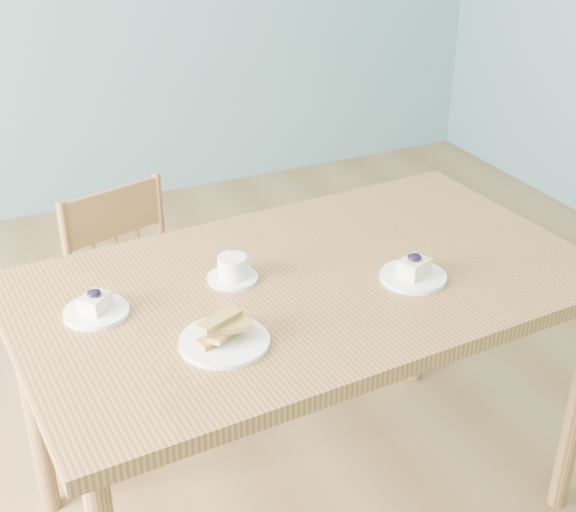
# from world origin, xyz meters

# --- Properties ---
(room) EXTENTS (5.01, 5.01, 2.71)m
(room) POSITION_xyz_m (0.00, 0.00, 1.35)
(room) COLOR olive
(room) RESTS_ON ground
(dining_table) EXTENTS (1.53, 0.93, 0.79)m
(dining_table) POSITION_xyz_m (0.25, 0.04, 0.72)
(dining_table) COLOR olive
(dining_table) RESTS_ON ground
(dining_chair) EXTENTS (0.46, 0.45, 0.82)m
(dining_chair) POSITION_xyz_m (-0.05, 0.65, 0.42)
(dining_chair) COLOR olive
(dining_chair) RESTS_ON ground
(cheesecake_plate_near) EXTENTS (0.17, 0.17, 0.07)m
(cheesecake_plate_near) POSITION_xyz_m (0.49, -0.08, 0.81)
(cheesecake_plate_near) COLOR white
(cheesecake_plate_near) RESTS_ON dining_table
(cheesecake_plate_far) EXTENTS (0.16, 0.16, 0.07)m
(cheesecake_plate_far) POSITION_xyz_m (-0.28, 0.10, 0.81)
(cheesecake_plate_far) COLOR white
(cheesecake_plate_far) RESTS_ON dining_table
(coffee_cup) EXTENTS (0.13, 0.13, 0.07)m
(coffee_cup) POSITION_xyz_m (0.07, 0.12, 0.82)
(coffee_cup) COLOR white
(coffee_cup) RESTS_ON dining_table
(biscotti_plate) EXTENTS (0.21, 0.21, 0.07)m
(biscotti_plate) POSITION_xyz_m (-0.05, -0.14, 0.81)
(biscotti_plate) COLOR white
(biscotti_plate) RESTS_ON dining_table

